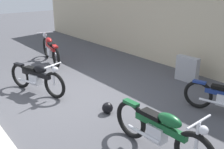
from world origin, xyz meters
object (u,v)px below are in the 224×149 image
object	(u,v)px
helmet	(107,108)
motorcycle_red	(51,49)
motorcycle_green	(160,131)
motorcycle_black	(37,77)
stone_marker	(187,69)

from	to	relation	value
helmet	motorcycle_red	bearing A→B (deg)	169.99
motorcycle_green	motorcycle_black	size ratio (longest dim) A/B	1.10
motorcycle_green	motorcycle_red	world-z (taller)	motorcycle_red
motorcycle_green	stone_marker	bearing A→B (deg)	117.31
helmet	motorcycle_green	size ratio (longest dim) A/B	0.12
stone_marker	helmet	xyz separation A→B (m)	(0.12, -3.11, -0.25)
helmet	motorcycle_red	distance (m)	4.56
motorcycle_black	stone_marker	bearing A→B (deg)	44.05
motorcycle_black	motorcycle_red	bearing A→B (deg)	127.76
stone_marker	motorcycle_red	size ratio (longest dim) A/B	0.34
motorcycle_red	stone_marker	bearing A→B (deg)	-139.76
stone_marker	helmet	size ratio (longest dim) A/B	2.97
helmet	motorcycle_red	world-z (taller)	motorcycle_red
helmet	motorcycle_black	bearing A→B (deg)	-159.82
motorcycle_green	motorcycle_black	bearing A→B (deg)	-173.89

